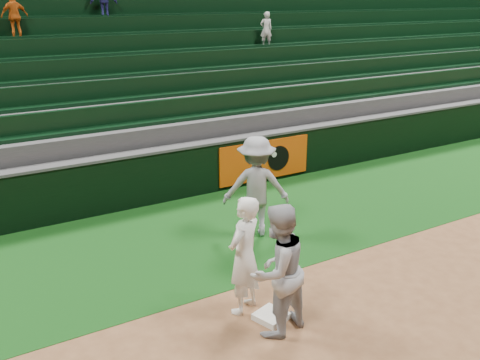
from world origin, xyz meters
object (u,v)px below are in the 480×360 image
(first_baseman, at_px, (244,255))
(base_coach, at_px, (256,187))
(first_base, at_px, (271,316))
(baserunner, at_px, (277,270))

(first_baseman, relative_size, base_coach, 0.92)
(first_base, distance_m, first_baseman, 0.99)
(first_base, height_order, base_coach, base_coach)
(first_baseman, distance_m, baserunner, 0.70)
(baserunner, bearing_deg, first_base, -123.10)
(baserunner, xyz_separation_m, base_coach, (1.49, 2.89, 0.04))
(first_base, xyz_separation_m, first_baseman, (-0.21, 0.43, 0.87))
(first_base, distance_m, base_coach, 3.13)
(first_base, relative_size, first_baseman, 0.23)
(first_baseman, xyz_separation_m, base_coach, (1.61, 2.20, 0.09))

